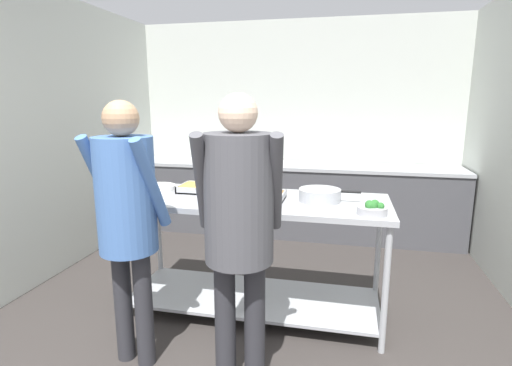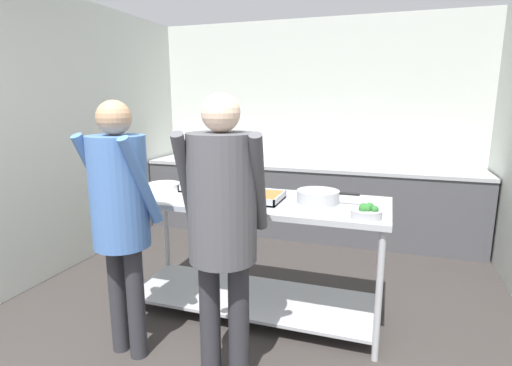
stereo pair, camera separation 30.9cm
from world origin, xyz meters
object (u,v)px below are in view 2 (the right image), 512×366
Objects in this scene: broccoli_bowl at (366,212)px; water_bottle at (231,151)px; plate_stack at (164,186)px; guest_serving_left at (222,213)px; serving_tray_vegetables at (206,187)px; guest_serving_right at (120,204)px; serving_tray_roast at (250,196)px; sauce_pan at (318,196)px.

broccoli_bowl is 2.88m from water_bottle.
water_bottle is at bearing 94.67° from plate_stack.
guest_serving_left is 2.98m from water_bottle.
water_bottle is (-0.51, 1.82, 0.06)m from serving_tray_vegetables.
guest_serving_right reaches higher than plate_stack.
broccoli_bowl is 1.55m from guest_serving_right.
water_bottle reaches higher than plate_stack.
broccoli_bowl is (0.86, -0.21, 0.01)m from serving_tray_roast.
guest_serving_right is (-0.15, -0.92, 0.07)m from serving_tray_vegetables.
serving_tray_vegetables is 0.93m from guest_serving_right.
guest_serving_right reaches higher than broccoli_bowl.
plate_stack is 0.36m from serving_tray_vegetables.
guest_serving_right reaches higher than water_bottle.
guest_serving_right is (-1.46, -0.51, 0.06)m from broccoli_bowl.
sauce_pan is (0.50, 0.08, 0.02)m from serving_tray_roast.
plate_stack is 0.57× the size of serving_tray_roast.
sauce_pan is (1.31, -0.05, 0.03)m from plate_stack.
serving_tray_vegetables is 1.29× the size of water_bottle.
serving_tray_roast is 0.88m from broccoli_bowl.
serving_tray_vegetables is (0.35, 0.06, 0.00)m from plate_stack.
serving_tray_vegetables is at bearing 162.85° from broccoli_bowl.
guest_serving_left is (-0.75, -0.56, 0.08)m from broccoli_bowl.
water_bottle reaches higher than sauce_pan.
guest_serving_right is at bearing 176.42° from guest_serving_left.
sauce_pan is 0.46m from broccoli_bowl.
sauce_pan reaches higher than serving_tray_vegetables.
guest_serving_right is at bearing -129.82° from serving_tray_roast.
sauce_pan is 1.36m from guest_serving_right.
serving_tray_vegetables is at bearing -74.38° from water_bottle.
sauce_pan is at bearing 35.92° from guest_serving_right.
plate_stack is at bearing 168.46° from broccoli_bowl.
serving_tray_roast is 0.51m from sauce_pan.
plate_stack is 0.88m from guest_serving_right.
guest_serving_right is at bearing -99.05° from serving_tray_vegetables.
serving_tray_roast is at bearing -64.40° from water_bottle.
sauce_pan reaches higher than plate_stack.
serving_tray_vegetables is at bearing 10.29° from plate_stack.
guest_serving_right is (-0.71, 0.04, -0.02)m from guest_serving_left.
serving_tray_vegetables is at bearing 80.95° from guest_serving_right.
serving_tray_vegetables is 1.89m from water_bottle.
sauce_pan is 1.58× the size of water_bottle.
serving_tray_roast is at bearing 50.18° from guest_serving_right.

